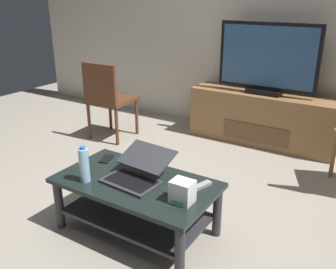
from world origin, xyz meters
TOP-DOWN VIEW (x-y plane):
  - ground_plane at (0.00, 0.00)m, footprint 7.68×7.68m
  - back_wall at (0.00, 2.23)m, footprint 6.40×0.12m
  - coffee_table at (0.11, -0.12)m, footprint 1.06×0.59m
  - media_cabinet at (0.29, 1.91)m, footprint 1.56×0.42m
  - television at (0.29, 1.89)m, footprint 1.03×0.20m
  - side_chair at (-1.19, 1.10)m, footprint 0.46×0.46m
  - laptop at (0.10, -0.10)m, footprint 0.39×0.42m
  - router_box at (0.49, -0.19)m, footprint 0.13×0.11m
  - water_bottle_near at (-0.17, -0.30)m, footprint 0.07×0.07m
  - cell_phone at (-0.28, 0.03)m, footprint 0.11×0.15m
  - tv_remote at (0.51, 0.03)m, footprint 0.09×0.17m

SIDE VIEW (x-z plane):
  - ground_plane at x=0.00m, z-range 0.00..0.00m
  - coffee_table at x=0.11m, z-range 0.07..0.46m
  - media_cabinet at x=0.29m, z-range 0.00..0.55m
  - cell_phone at x=-0.28m, z-range 0.39..0.40m
  - tv_remote at x=0.51m, z-range 0.39..0.41m
  - laptop at x=0.10m, z-range 0.36..0.53m
  - router_box at x=0.49m, z-range 0.39..0.53m
  - side_chair at x=-1.19m, z-range 0.06..0.92m
  - water_bottle_near at x=-0.17m, z-range 0.38..0.63m
  - television at x=0.29m, z-range 0.54..1.26m
  - back_wall at x=0.00m, z-range 0.00..2.80m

